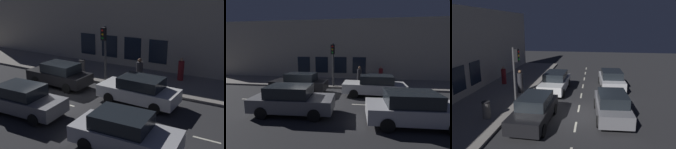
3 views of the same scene
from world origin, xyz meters
The scene contains 12 objects.
ground_plane centered at (0.00, 0.00, 0.00)m, with size 60.00×60.00×0.00m, color #28282B.
sidewalk centered at (6.25, 0.00, 0.07)m, with size 4.50×32.00×0.15m.
building_facade centered at (8.80, 0.00, 3.37)m, with size 0.65×32.00×6.75m.
lane_centre_line centered at (0.00, -1.00, 0.00)m, with size 0.12×27.20×0.01m.
traffic_light centered at (4.24, -1.02, 2.72)m, with size 0.50×0.32×3.83m.
parked_car_0 centered at (-2.45, -6.01, 0.79)m, with size 2.12×4.48×1.58m.
parked_car_1 centered at (2.33, 1.37, 0.79)m, with size 2.01×4.47×1.58m.
parked_car_2 centered at (2.21, -4.53, 0.79)m, with size 2.09×4.62×1.58m.
parked_car_3 centered at (-2.02, 0.11, 0.79)m, with size 2.07×4.47×1.58m.
pedestrian_0 centered at (4.82, -3.37, 0.97)m, with size 0.44×0.44×1.80m.
pedestrian_1 centered at (7.12, -5.49, 0.87)m, with size 0.49×0.49×1.59m.
trash_bin centered at (5.14, 1.52, 0.65)m, with size 0.47×0.47×1.00m.
Camera 2 is at (-10.21, -3.63, 3.55)m, focal length 26.56 mm.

